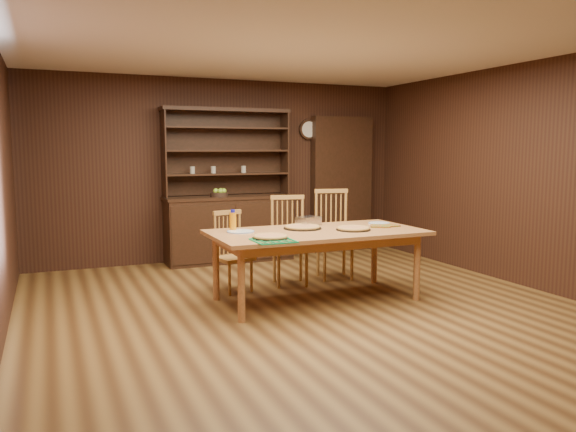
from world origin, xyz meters
name	(u,v)px	position (x,y,z in m)	size (l,w,h in m)	color
floor	(312,311)	(0.00, 0.00, 0.00)	(6.00, 6.00, 0.00)	brown
room_shell	(313,152)	(0.00, 0.00, 1.58)	(6.00, 6.00, 6.00)	silver
china_hutch	(229,220)	(0.00, 2.75, 0.60)	(1.84, 0.52, 2.17)	#321A10
doorway	(341,184)	(1.90, 2.90, 1.05)	(1.00, 0.18, 2.10)	#321A10
wall_clock	(309,129)	(1.35, 2.96, 1.90)	(0.30, 0.05, 0.30)	#321A10
dining_table	(317,237)	(0.22, 0.36, 0.68)	(2.23, 1.11, 0.75)	#C17643
chair_left	(231,249)	(-0.48, 1.13, 0.48)	(0.44, 0.43, 0.91)	#BC8940
chair_center	(289,237)	(0.26, 1.19, 0.56)	(0.51, 0.49, 1.05)	#BC8940
chair_right	(333,231)	(0.90, 1.28, 0.59)	(0.53, 0.51, 1.10)	#BC8940
pizza_left	(270,237)	(-0.42, 0.07, 0.77)	(0.35, 0.35, 0.04)	black
pizza_right	(353,229)	(0.59, 0.24, 0.77)	(0.37, 0.37, 0.04)	black
pizza_center	(303,227)	(0.14, 0.55, 0.77)	(0.41, 0.41, 0.04)	black
cooling_rack	(273,240)	(-0.45, -0.09, 0.76)	(0.36, 0.36, 0.02)	#0B954D
plate_left	(241,232)	(-0.55, 0.56, 0.76)	(0.29, 0.29, 0.02)	white
plate_right	(379,223)	(1.11, 0.55, 0.76)	(0.25, 0.25, 0.02)	white
foil_dish	(308,221)	(0.31, 0.76, 0.80)	(0.25, 0.18, 0.10)	silver
juice_bottle	(233,221)	(-0.60, 0.68, 0.85)	(0.07, 0.07, 0.22)	orange
pot_holder_a	(388,226)	(1.10, 0.35, 0.76)	(0.19, 0.19, 0.01)	#B42314
pot_holder_b	(380,226)	(1.00, 0.35, 0.76)	(0.21, 0.21, 0.02)	#B42314
fruit_bowl	(220,193)	(-0.15, 2.69, 0.99)	(0.25, 0.25, 0.12)	black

